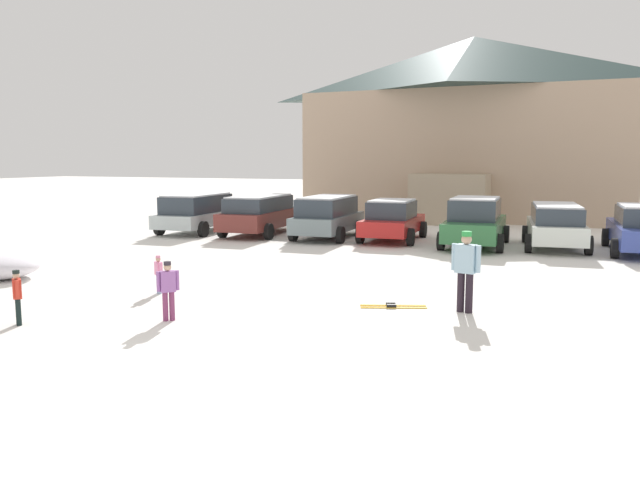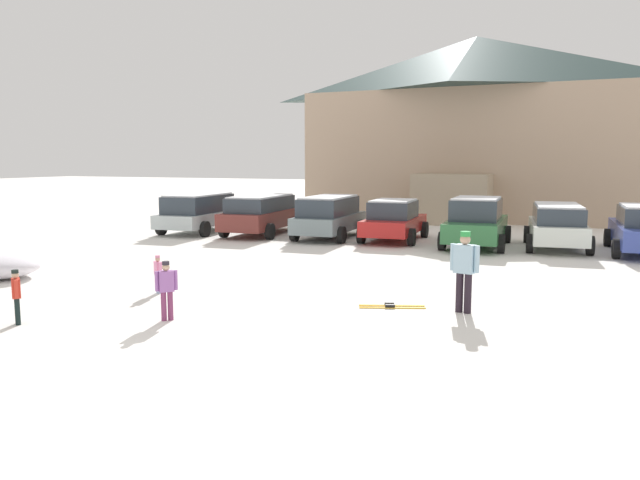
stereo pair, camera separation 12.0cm
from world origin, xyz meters
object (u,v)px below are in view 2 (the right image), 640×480
at_px(skier_child_in_red_jacket, 16,294).
at_px(pair_of_skis, 391,306).
at_px(parked_silver_wagon, 199,211).
at_px(parked_grey_wagon, 329,216).
at_px(parked_green_coupe, 476,222).
at_px(parked_white_suv, 557,225).
at_px(skier_child_in_purple_jacket, 166,287).
at_px(parked_maroon_van, 261,213).
at_px(parked_red_sedan, 394,220).
at_px(skier_child_in_pink_snowsuit, 158,272).
at_px(skier_adult_in_blue_parka, 464,267).
at_px(ski_lodge, 474,126).

distance_m(skier_child_in_red_jacket, pair_of_skis, 7.39).
xyz_separation_m(parked_silver_wagon, parked_grey_wagon, (5.87, 0.23, 0.01)).
distance_m(parked_green_coupe, skier_child_in_red_jacket, 15.45).
distance_m(parked_white_suv, skier_child_in_purple_jacket, 14.84).
xyz_separation_m(parked_silver_wagon, parked_white_suv, (14.25, 0.62, -0.04)).
bearing_deg(parked_maroon_van, skier_child_in_red_jacket, -80.48).
relative_size(parked_silver_wagon, parked_maroon_van, 0.96).
distance_m(parked_grey_wagon, parked_red_sedan, 2.57).
bearing_deg(skier_child_in_pink_snowsuit, parked_maroon_van, 105.94).
relative_size(parked_red_sedan, skier_adult_in_blue_parka, 2.53).
relative_size(parked_silver_wagon, parked_white_suv, 1.04).
relative_size(skier_adult_in_blue_parka, pair_of_skis, 1.19).
xyz_separation_m(parked_white_suv, skier_child_in_purple_jacket, (-6.59, -13.29, -0.19)).
relative_size(parked_red_sedan, parked_green_coupe, 0.91).
bearing_deg(skier_child_in_purple_jacket, parked_maroon_van, 110.44).
height_order(parked_red_sedan, skier_child_in_pink_snowsuit, parked_red_sedan).
bearing_deg(skier_adult_in_blue_parka, skier_child_in_red_jacket, -151.28).
height_order(parked_silver_wagon, parked_white_suv, parked_silver_wagon).
height_order(skier_child_in_red_jacket, skier_child_in_pink_snowsuit, skier_child_in_red_jacket).
xyz_separation_m(skier_child_in_purple_jacket, skier_adult_in_blue_parka, (5.19, 2.85, 0.28)).
distance_m(skier_child_in_purple_jacket, skier_child_in_pink_snowsuit, 2.59).
bearing_deg(parked_grey_wagon, skier_child_in_purple_jacket, -82.09).
relative_size(ski_lodge, parked_white_suv, 3.84).
distance_m(parked_white_suv, skier_child_in_pink_snowsuit, 14.04).
bearing_deg(skier_child_in_red_jacket, skier_adult_in_blue_parka, 28.72).
xyz_separation_m(parked_grey_wagon, skier_adult_in_blue_parka, (6.98, -10.05, 0.04)).
relative_size(parked_white_suv, pair_of_skis, 3.19).
height_order(parked_maroon_van, parked_red_sedan, parked_maroon_van).
bearing_deg(pair_of_skis, parked_red_sedan, 105.75).
bearing_deg(parked_grey_wagon, parked_green_coupe, -1.55).
distance_m(parked_green_coupe, skier_child_in_pink_snowsuit, 12.16).
bearing_deg(pair_of_skis, skier_adult_in_blue_parka, 4.55).
distance_m(skier_adult_in_blue_parka, skier_child_in_pink_snowsuit, 6.95).
distance_m(skier_adult_in_blue_parka, pair_of_skis, 1.75).
bearing_deg(parked_white_suv, pair_of_skis, -105.28).
bearing_deg(parked_silver_wagon, skier_child_in_red_jacket, -69.56).
distance_m(parked_white_suv, skier_child_in_red_jacket, 17.19).
relative_size(parked_green_coupe, skier_child_in_purple_jacket, 3.97).
bearing_deg(skier_child_in_red_jacket, parked_maroon_van, 99.52).
bearing_deg(skier_child_in_purple_jacket, pair_of_skis, 36.37).
relative_size(parked_white_suv, skier_child_in_pink_snowsuit, 5.01).
height_order(parked_red_sedan, skier_adult_in_blue_parka, skier_adult_in_blue_parka).
bearing_deg(parked_white_suv, parked_grey_wagon, -177.31).
bearing_deg(parked_maroon_van, skier_child_in_purple_jacket, -69.56).
relative_size(ski_lodge, parked_grey_wagon, 3.96).
bearing_deg(ski_lodge, skier_adult_in_blue_parka, -81.26).
bearing_deg(parked_grey_wagon, skier_adult_in_blue_parka, -55.19).
xyz_separation_m(ski_lodge, parked_green_coupe, (2.17, -12.51, -4.00)).
bearing_deg(parked_silver_wagon, parked_white_suv, 2.50).
relative_size(parked_grey_wagon, pair_of_skis, 3.10).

